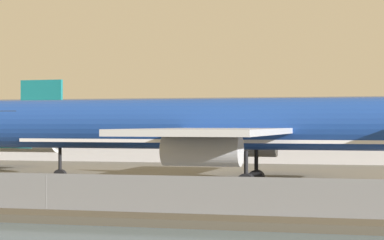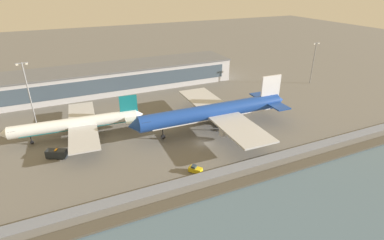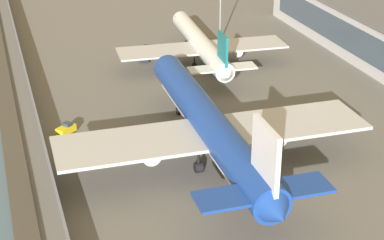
{
  "view_description": "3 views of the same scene",
  "coord_description": "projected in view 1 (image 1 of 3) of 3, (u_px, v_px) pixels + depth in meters",
  "views": [
    {
      "loc": [
        21.92,
        -62.64,
        5.9
      ],
      "look_at": [
        4.29,
        7.3,
        6.29
      ],
      "focal_mm": 70.0,
      "sensor_mm": 36.0,
      "label": 1
    },
    {
      "loc": [
        -33.44,
        -66.61,
        42.52
      ],
      "look_at": [
        1.4,
        10.22,
        2.67
      ],
      "focal_mm": 28.0,
      "sensor_mm": 36.0,
      "label": 2
    },
    {
      "loc": [
        85.31,
        -21.4,
        45.4
      ],
      "look_at": [
        -0.79,
        6.71,
        2.82
      ],
      "focal_mm": 60.0,
      "sensor_mm": 36.0,
      "label": 3
    }
  ],
  "objects": [
    {
      "name": "terminal_building",
      "position": [
        174.0,
        130.0,
        124.29
      ],
      "size": [
        97.74,
        19.33,
        9.89
      ],
      "color": "#B2B2B7",
      "rests_on": "ground"
    },
    {
      "name": "perimeter_fence",
      "position": [
        46.0,
        192.0,
        50.56
      ],
      "size": [
        280.0,
        0.1,
        2.56
      ],
      "color": "slate",
      "rests_on": "ground"
    },
    {
      "name": "shoreline_seawall",
      "position": [
        15.0,
        215.0,
        46.19
      ],
      "size": [
        320.0,
        3.0,
        0.5
      ],
      "color": "#474238",
      "rests_on": "ground"
    },
    {
      "name": "ground_plane",
      "position": [
        125.0,
        191.0,
        66.06
      ],
      "size": [
        500.0,
        500.0,
        0.0
      ],
      "primitive_type": "plane",
      "color": "#66635E"
    },
    {
      "name": "cargo_jet_blue",
      "position": [
        226.0,
        126.0,
        70.68
      ],
      "size": [
        52.45,
        44.93,
        14.94
      ],
      "color": "#193D93",
      "rests_on": "ground"
    }
  ]
}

